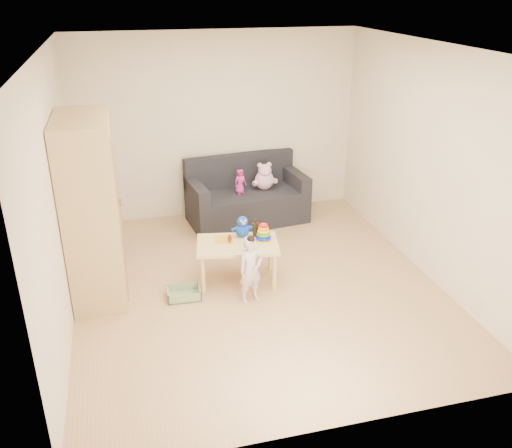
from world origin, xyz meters
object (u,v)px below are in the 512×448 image
object	(u,v)px
sofa	(247,206)
toddler	(251,270)
play_table	(238,262)
wardrobe	(92,209)

from	to	relation	value
sofa	toddler	xyz separation A→B (m)	(-0.46, -2.09, 0.14)
play_table	toddler	bearing A→B (deg)	-84.55
wardrobe	play_table	xyz separation A→B (m)	(1.53, -0.16, -0.74)
sofa	play_table	size ratio (longest dim) A/B	1.80
wardrobe	sofa	bearing A→B (deg)	35.89
sofa	play_table	world-z (taller)	play_table
sofa	wardrobe	bearing A→B (deg)	-151.21
wardrobe	toddler	size ratio (longest dim) A/B	2.69
sofa	toddler	bearing A→B (deg)	-109.63
toddler	sofa	bearing A→B (deg)	63.29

